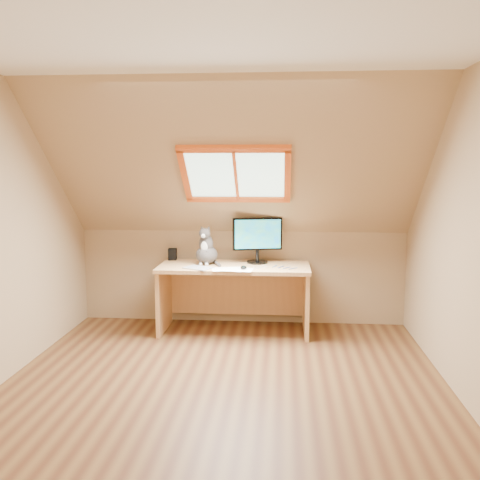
# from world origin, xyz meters

# --- Properties ---
(ground) EXTENTS (3.50, 3.50, 0.00)m
(ground) POSITION_xyz_m (0.00, 0.00, 0.00)
(ground) COLOR brown
(ground) RESTS_ON ground
(room_shell) EXTENTS (3.52, 3.52, 2.41)m
(room_shell) POSITION_xyz_m (0.00, -0.09, 1.43)
(room_shell) COLOR #A28461
(room_shell) RESTS_ON ground
(desk) EXTENTS (1.53, 0.67, 0.70)m
(desk) POSITION_xyz_m (-0.05, 1.45, 0.48)
(desk) COLOR #E3AC6C
(desk) RESTS_ON ground
(monitor) EXTENTS (0.51, 0.22, 0.47)m
(monitor) POSITION_xyz_m (0.18, 1.51, 0.97)
(monitor) COLOR black
(monitor) RESTS_ON desk
(cat) EXTENTS (0.26, 0.30, 0.41)m
(cat) POSITION_xyz_m (-0.34, 1.42, 0.84)
(cat) COLOR #47413F
(cat) RESTS_ON desk
(desk_speaker) EXTENTS (0.09, 0.09, 0.12)m
(desk_speaker) POSITION_xyz_m (-0.74, 1.63, 0.76)
(desk_speaker) COLOR black
(desk_speaker) RESTS_ON desk
(graphics_tablet) EXTENTS (0.32, 0.29, 0.01)m
(graphics_tablet) POSITION_xyz_m (-0.38, 1.17, 0.70)
(graphics_tablet) COLOR #B2B2B7
(graphics_tablet) RESTS_ON desk
(mouse) EXTENTS (0.07, 0.11, 0.03)m
(mouse) POSITION_xyz_m (0.06, 1.17, 0.71)
(mouse) COLOR black
(mouse) RESTS_ON desk
(papers) EXTENTS (0.33, 0.27, 0.00)m
(papers) POSITION_xyz_m (-0.05, 1.12, 0.70)
(papers) COLOR white
(papers) RESTS_ON desk
(cables) EXTENTS (0.51, 0.26, 0.01)m
(cables) POSITION_xyz_m (0.36, 1.26, 0.70)
(cables) COLOR silver
(cables) RESTS_ON desk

